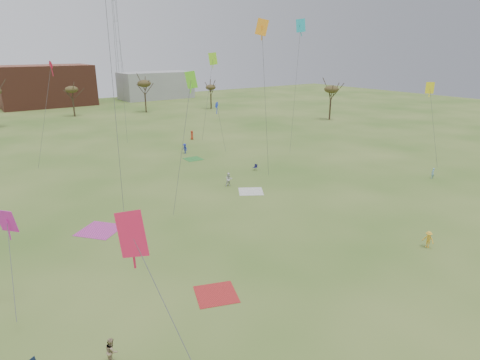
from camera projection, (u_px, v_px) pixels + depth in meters
ground at (336, 293)px, 29.73m from camera, size 260.00×260.00×0.00m
spectator_fore_b at (112, 351)px, 22.89m from camera, size 0.82×0.94×1.66m
flyer_mid_b at (428, 239)px, 36.25m from camera, size 0.74×1.09×1.56m
flyer_mid_c at (433, 173)px, 55.51m from camera, size 0.56×0.40×1.45m
spectator_mid_e at (229, 179)px, 52.35m from camera, size 1.01×0.87×1.78m
flyer_far_b at (192, 135)px, 78.93m from camera, size 0.83×1.01×1.78m
flyer_far_c at (185, 149)px, 68.56m from camera, size 0.85×1.20×1.69m
blanket_red at (216, 294)px, 29.53m from camera, size 3.71×3.71×0.03m
blanket_cream at (251, 191)px, 50.62m from camera, size 4.09×4.09×0.03m
blanket_plum at (100, 230)px, 39.89m from camera, size 5.09×5.09×0.03m
blanket_olive at (193, 159)px, 65.33m from camera, size 2.75×2.75×0.03m
camp_chair_right at (255, 168)px, 59.34m from camera, size 0.64×0.61×0.87m
kites_aloft at (165, 16)px, 47.14m from camera, size 53.94×69.27×27.85m
tree_line at (47, 96)px, 87.06m from camera, size 117.44×49.32×8.91m
building_brick at (46, 86)px, 123.32m from camera, size 26.00×16.00×12.00m
building_grey at (156, 85)px, 141.64m from camera, size 24.00×12.00×9.00m
radio_tower at (117, 41)px, 136.94m from camera, size 1.51×1.72×41.00m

